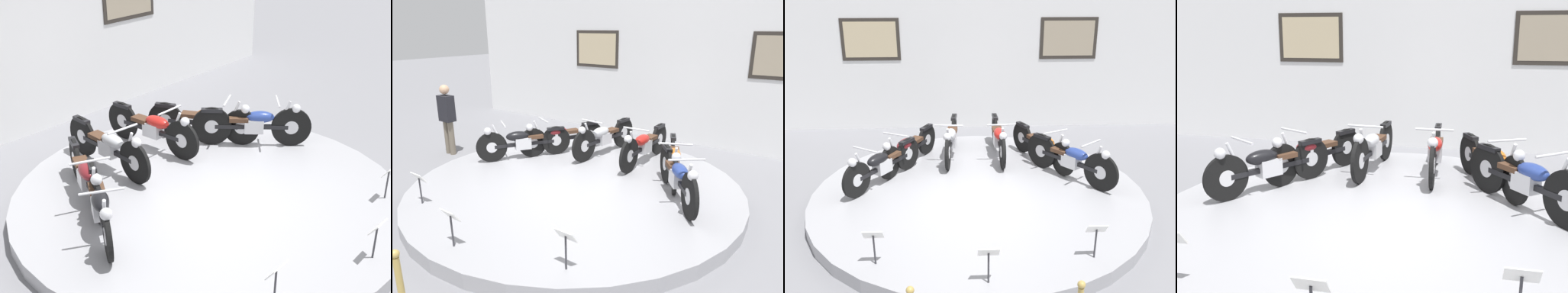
{
  "view_description": "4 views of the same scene",
  "coord_description": "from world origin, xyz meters",
  "views": [
    {
      "loc": [
        -5.41,
        -4.33,
        4.17
      ],
      "look_at": [
        0.01,
        0.29,
        0.82
      ],
      "focal_mm": 50.0,
      "sensor_mm": 36.0,
      "label": 1
    },
    {
      "loc": [
        3.81,
        -4.9,
        2.84
      ],
      "look_at": [
        0.03,
        0.34,
        0.81
      ],
      "focal_mm": 35.0,
      "sensor_mm": 36.0,
      "label": 2
    },
    {
      "loc": [
        -0.33,
        -7.11,
        3.77
      ],
      "look_at": [
        0.03,
        0.14,
        0.99
      ],
      "focal_mm": 42.0,
      "sensor_mm": 36.0,
      "label": 3
    },
    {
      "loc": [
        1.05,
        -5.17,
        2.34
      ],
      "look_at": [
        -0.22,
        0.4,
        0.92
      ],
      "focal_mm": 42.0,
      "sensor_mm": 36.0,
      "label": 4
    }
  ],
  "objects": [
    {
      "name": "motorcycle_blue",
      "position": [
        1.7,
        0.42,
        0.61
      ],
      "size": [
        1.31,
        1.62,
        0.81
      ],
      "color": "black",
      "rests_on": "display_platform"
    },
    {
      "name": "motorcycle_maroon",
      "position": [
        -1.31,
        1.17,
        0.59
      ],
      "size": [
        0.92,
        1.79,
        0.78
      ],
      "color": "black",
      "rests_on": "display_platform"
    },
    {
      "name": "motorcycle_silver",
      "position": [
        -0.49,
        1.62,
        0.61
      ],
      "size": [
        0.54,
        2.02,
        0.81
      ],
      "color": "black",
      "rests_on": "display_platform"
    },
    {
      "name": "back_wall",
      "position": [
        0.0,
        4.23,
        2.05
      ],
      "size": [
        14.0,
        0.22,
        4.09
      ],
      "color": "white",
      "rests_on": "ground_plane"
    },
    {
      "name": "info_placard_front_centre",
      "position": [
        0.0,
        -2.5,
        0.58
      ],
      "size": [
        0.26,
        0.11,
        0.51
      ],
      "color": "#333338",
      "rests_on": "display_platform"
    },
    {
      "name": "info_placard_front_right",
      "position": [
        1.44,
        -2.04,
        0.58
      ],
      "size": [
        0.26,
        0.11,
        0.51
      ],
      "color": "#333338",
      "rests_on": "display_platform"
    },
    {
      "name": "motorcycle_black",
      "position": [
        -1.7,
        0.42,
        0.59
      ],
      "size": [
        1.12,
        1.68,
        0.78
      ],
      "color": "black",
      "rests_on": "display_platform"
    },
    {
      "name": "ground_plane",
      "position": [
        0.0,
        0.0,
        0.0
      ],
      "size": [
        60.0,
        60.0,
        0.0
      ],
      "primitive_type": "plane",
      "color": "slate"
    },
    {
      "name": "display_platform",
      "position": [
        0.0,
        0.0,
        0.11
      ],
      "size": [
        5.7,
        5.7,
        0.21
      ],
      "primitive_type": "cylinder",
      "color": "#99999E",
      "rests_on": "ground_plane"
    },
    {
      "name": "motorcycle_red",
      "position": [
        0.48,
        1.62,
        0.61
      ],
      "size": [
        0.54,
        2.01,
        0.81
      ],
      "color": "black",
      "rests_on": "display_platform"
    },
    {
      "name": "motorcycle_orange",
      "position": [
        1.31,
        1.17,
        0.6
      ],
      "size": [
        0.9,
        1.81,
        0.79
      ],
      "color": "black",
      "rests_on": "display_platform"
    }
  ]
}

